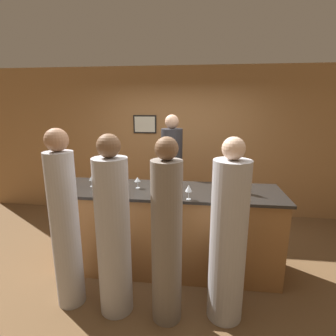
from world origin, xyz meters
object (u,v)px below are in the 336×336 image
(guest_1, at_px, (113,234))
(guest_3, at_px, (228,239))
(guest_0, at_px, (167,239))
(guest_2, at_px, (65,225))
(wine_bottle_0, at_px, (244,184))
(bartender, at_px, (172,182))

(guest_1, bearing_deg, guest_3, 2.30)
(guest_0, xyz_separation_m, guest_2, (-1.07, 0.09, 0.04))
(guest_2, height_order, guest_3, guest_2)
(guest_3, bearing_deg, wine_bottle_0, 71.78)
(guest_2, distance_m, guest_3, 1.65)
(bartender, height_order, guest_1, bartender)
(guest_1, xyz_separation_m, guest_2, (-0.53, 0.04, 0.04))
(guest_2, bearing_deg, guest_3, 0.05)
(guest_1, bearing_deg, wine_bottle_0, 29.54)
(guest_0, xyz_separation_m, guest_1, (-0.54, 0.05, -0.00))
(guest_2, height_order, wine_bottle_0, guest_2)
(guest_3, bearing_deg, guest_1, -177.70)
(guest_0, distance_m, wine_bottle_0, 1.20)
(bartender, bearing_deg, guest_1, 75.89)
(guest_1, relative_size, wine_bottle_0, 6.48)
(guest_0, height_order, wine_bottle_0, guest_0)
(bartender, relative_size, guest_3, 1.07)
(guest_0, distance_m, guest_2, 1.07)
(bartender, height_order, guest_0, bartender)
(guest_3, bearing_deg, bartender, 114.32)
(bartender, bearing_deg, guest_0, 94.48)
(guest_3, xyz_separation_m, wine_bottle_0, (0.24, 0.73, 0.34))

